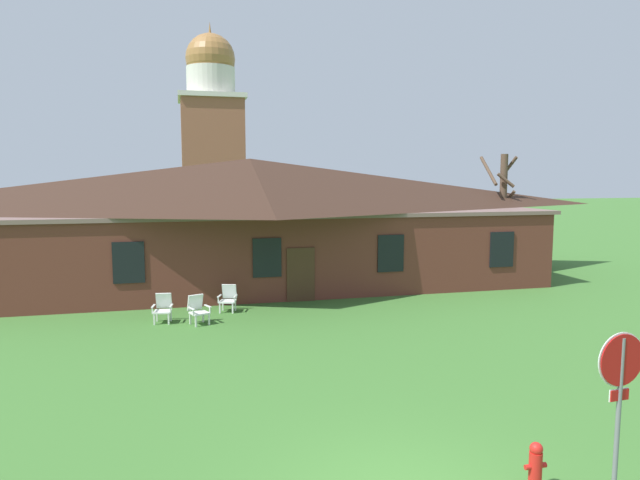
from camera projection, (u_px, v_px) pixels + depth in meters
brick_building at (251, 219)px, 25.93m from camera, size 26.01×10.40×5.65m
dome_tower at (212, 141)px, 44.81m from camera, size 5.18×5.18×16.93m
stop_sign at (620, 384)px, 7.99m from camera, size 0.80×0.09×2.63m
lawn_chair_by_porch at (163, 307)px, 18.57m from camera, size 0.70×0.74×0.96m
lawn_chair_near_door at (198, 309)px, 18.35m from camera, size 0.79×0.83×0.96m
lawn_chair_left_end at (228, 297)px, 20.08m from camera, size 0.75×0.80×0.96m
bare_tree_beside_building at (502, 208)px, 28.10m from camera, size 1.64×1.78×5.94m
fire_hydrant at (535, 468)px, 8.56m from camera, size 0.36×0.28×0.79m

